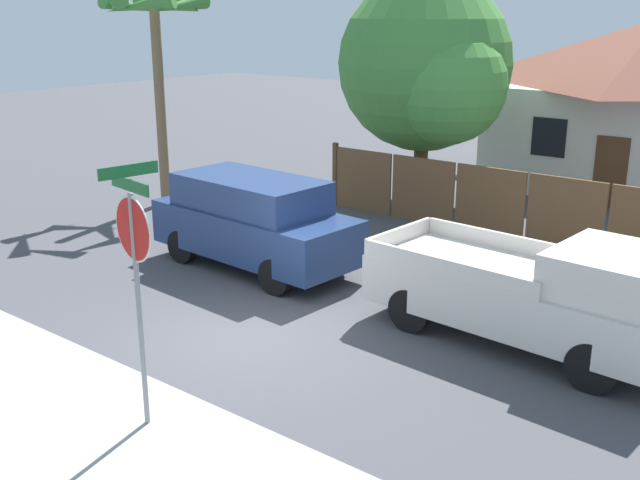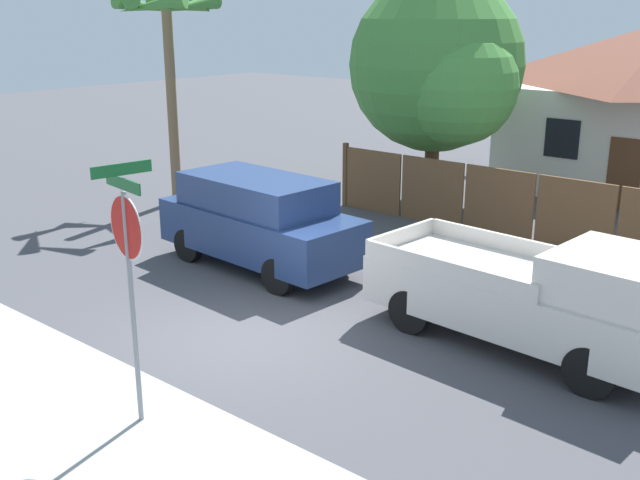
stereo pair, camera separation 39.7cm
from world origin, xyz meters
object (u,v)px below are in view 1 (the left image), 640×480
Objects in this scene: palm_tree at (155,23)px; stop_sign at (135,252)px; oak_tree at (429,68)px; red_suv at (254,220)px; orange_pickup at (537,293)px.

palm_tree is 12.43m from stop_sign.
palm_tree is (-5.88, -4.47, 1.17)m from oak_tree.
red_suv is 6.26m from orange_pickup.
oak_tree is 1.09× the size of palm_tree.
stop_sign is at bearing -75.76° from oak_tree.
palm_tree is 13.05m from orange_pickup.
orange_pickup is (6.26, -7.06, -2.87)m from oak_tree.
palm_tree is 7.50m from red_suv.
palm_tree is 1.09× the size of orange_pickup.
oak_tree is 1.32× the size of red_suv.
palm_tree is 1.21× the size of red_suv.
palm_tree is at bearing 160.15° from red_suv.
orange_pickup is at bearing 3.65° from red_suv.
palm_tree is at bearing -142.72° from oak_tree.
palm_tree reaches higher than stop_sign.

